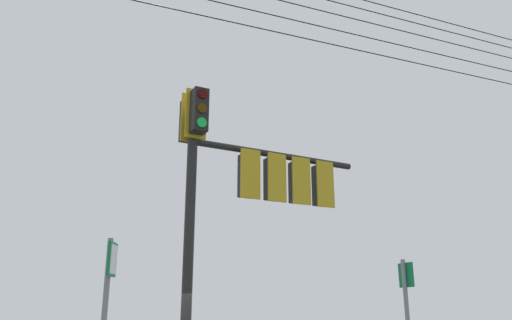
# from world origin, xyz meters

# --- Properties ---
(signal_mast_assembly) EXTENTS (2.33, 3.83, 6.51)m
(signal_mast_assembly) POSITION_xyz_m (-0.90, 1.32, 4.69)
(signal_mast_assembly) COLOR black
(signal_mast_assembly) RESTS_ON ground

